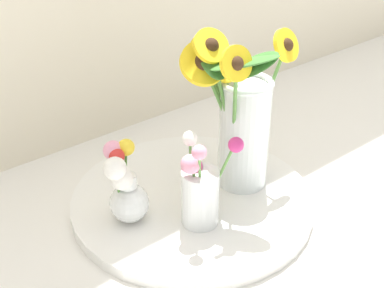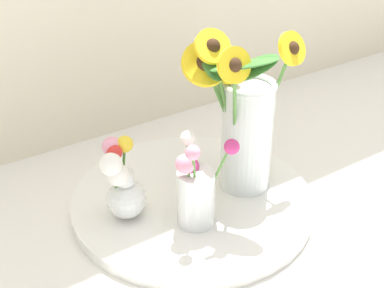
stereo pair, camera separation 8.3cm
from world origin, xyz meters
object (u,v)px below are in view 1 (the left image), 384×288
at_px(vase_small_center, 200,188).
at_px(mason_jar_sunflowers, 240,118).
at_px(serving_tray, 192,200).
at_px(vase_bulb_right, 125,188).

bearing_deg(vase_small_center, mason_jar_sunflowers, 19.07).
bearing_deg(vase_small_center, serving_tray, 60.69).
bearing_deg(mason_jar_sunflowers, vase_bulb_right, 170.78).
bearing_deg(vase_small_center, vase_bulb_right, 138.57).
bearing_deg(vase_bulb_right, vase_small_center, -41.43).
distance_m(vase_small_center, vase_bulb_right, 0.14).
bearing_deg(serving_tray, mason_jar_sunflowers, -11.61).
relative_size(serving_tray, mason_jar_sunflowers, 1.43).
height_order(serving_tray, vase_bulb_right, vase_bulb_right).
xyz_separation_m(serving_tray, vase_small_center, (-0.04, -0.07, 0.09)).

